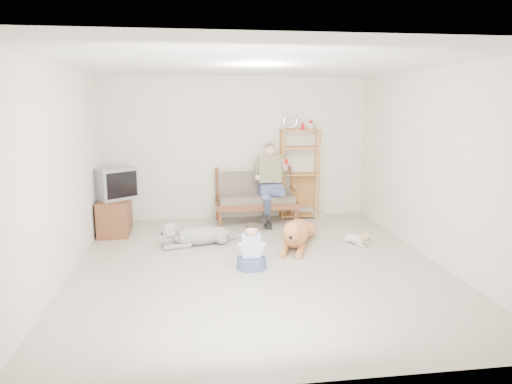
{
  "coord_description": "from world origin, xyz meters",
  "views": [
    {
      "loc": [
        -0.85,
        -5.96,
        2.22
      ],
      "look_at": [
        0.11,
        1.0,
        0.84
      ],
      "focal_mm": 32.0,
      "sensor_mm": 36.0,
      "label": 1
    }
  ],
  "objects": [
    {
      "name": "shaggy_dog",
      "position": [
        -0.86,
        1.03,
        0.16
      ],
      "size": [
        1.33,
        0.54,
        0.4
      ],
      "rotation": [
        0.0,
        0.0,
        -1.32
      ],
      "color": "white",
      "rests_on": "ground"
    },
    {
      "name": "wall_back",
      "position": [
        0.0,
        2.75,
        1.35
      ],
      "size": [
        5.0,
        0.0,
        5.0
      ],
      "primitive_type": "plane",
      "rotation": [
        1.57,
        0.0,
        0.0
      ],
      "color": "beige",
      "rests_on": "ground"
    },
    {
      "name": "child",
      "position": [
        -0.1,
        -0.1,
        0.23
      ],
      "size": [
        0.4,
        0.4,
        0.64
      ],
      "rotation": [
        0.0,
        0.0,
        -0.08
      ],
      "color": "#4B5889",
      "rests_on": "ground"
    },
    {
      "name": "book_stack",
      "position": [
        1.54,
        2.49,
        0.06
      ],
      "size": [
        0.23,
        0.19,
        0.12
      ],
      "primitive_type": "cube",
      "rotation": [
        0.0,
        0.0,
        0.3
      ],
      "color": "beige",
      "rests_on": "ground"
    },
    {
      "name": "golden_retriever",
      "position": [
        0.72,
        0.79,
        0.2
      ],
      "size": [
        0.77,
        1.57,
        0.49
      ],
      "rotation": [
        0.0,
        0.0,
        -0.35
      ],
      "color": "#CC7E46",
      "rests_on": "ground"
    },
    {
      "name": "man",
      "position": [
        0.52,
        2.14,
        0.68
      ],
      "size": [
        0.56,
        0.8,
        1.3
      ],
      "color": "#4B5889",
      "rests_on": "loveseat"
    },
    {
      "name": "ceiling",
      "position": [
        0.0,
        0.0,
        2.7
      ],
      "size": [
        5.5,
        5.5,
        0.0
      ],
      "primitive_type": "plane",
      "rotation": [
        3.14,
        0.0,
        0.0
      ],
      "color": "white",
      "rests_on": "ground"
    },
    {
      "name": "loveseat",
      "position": [
        0.29,
        2.35,
        0.49
      ],
      "size": [
        1.51,
        0.73,
        0.95
      ],
      "rotation": [
        0.0,
        0.0,
        0.02
      ],
      "color": "brown",
      "rests_on": "ground"
    },
    {
      "name": "wall_outlet",
      "position": [
        -1.25,
        2.73,
        0.3
      ],
      "size": [
        0.12,
        0.02,
        0.08
      ],
      "primitive_type": "cube",
      "color": "silver",
      "rests_on": "ground"
    },
    {
      "name": "terrier",
      "position": [
        1.72,
        0.7,
        0.09
      ],
      "size": [
        0.31,
        0.55,
        0.22
      ],
      "rotation": [
        0.0,
        0.0,
        0.4
      ],
      "color": "silver",
      "rests_on": "ground"
    },
    {
      "name": "wall_left",
      "position": [
        -2.5,
        0.0,
        1.35
      ],
      "size": [
        0.0,
        5.5,
        5.5
      ],
      "primitive_type": "plane",
      "rotation": [
        1.57,
        0.0,
        1.57
      ],
      "color": "beige",
      "rests_on": "ground"
    },
    {
      "name": "crt_tv",
      "position": [
        -2.2,
        1.95,
        0.87
      ],
      "size": [
        0.83,
        0.8,
        0.54
      ],
      "rotation": [
        0.0,
        0.0,
        -0.92
      ],
      "color": "gray",
      "rests_on": "tv_stand"
    },
    {
      "name": "wall_right",
      "position": [
        2.5,
        0.0,
        1.35
      ],
      "size": [
        0.0,
        5.5,
        5.5
      ],
      "primitive_type": "plane",
      "rotation": [
        1.57,
        0.0,
        -1.57
      ],
      "color": "beige",
      "rests_on": "ground"
    },
    {
      "name": "floor",
      "position": [
        0.0,
        0.0,
        0.0
      ],
      "size": [
        5.5,
        5.5,
        0.0
      ],
      "primitive_type": "plane",
      "color": "beige",
      "rests_on": "ground"
    },
    {
      "name": "tv_stand",
      "position": [
        -2.23,
        1.92,
        0.3
      ],
      "size": [
        0.53,
        0.92,
        0.6
      ],
      "rotation": [
        0.0,
        0.0,
        0.03
      ],
      "color": "brown",
      "rests_on": "ground"
    },
    {
      "name": "wall_front",
      "position": [
        0.0,
        -2.75,
        1.35
      ],
      "size": [
        5.0,
        0.0,
        5.0
      ],
      "primitive_type": "plane",
      "rotation": [
        -1.57,
        0.0,
        0.0
      ],
      "color": "beige",
      "rests_on": "ground"
    },
    {
      "name": "etagere",
      "position": [
        1.17,
        2.55,
        0.88
      ],
      "size": [
        0.76,
        0.33,
        2.01
      ],
      "color": "#C2813D",
      "rests_on": "ground"
    }
  ]
}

